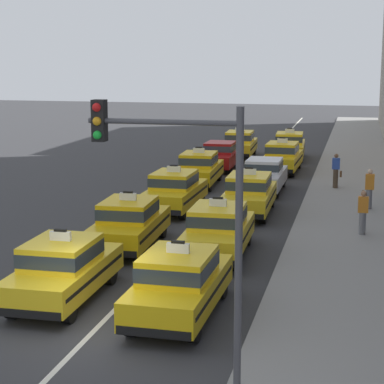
{
  "coord_description": "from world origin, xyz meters",
  "views": [
    {
      "loc": [
        5.89,
        -14.94,
        6.37
      ],
      "look_at": [
        -0.19,
        10.83,
        1.3
      ],
      "focal_mm": 66.91,
      "sensor_mm": 36.0,
      "label": 1
    }
  ],
  "objects_px": {
    "pedestrian_near_crosswalk": "(369,189)",
    "pedestrian_mid_block": "(363,212)",
    "taxi_left_third": "(175,190)",
    "taxi_right_fifth": "(282,157)",
    "sedan_left_fifth": "(220,155)",
    "taxi_right_nearest": "(179,282)",
    "sedan_right_fourth": "(264,174)",
    "pedestrian_by_storefront": "(336,171)",
    "taxi_left_second": "(129,222)",
    "taxi_left_fourth": "(199,168)",
    "traffic_light_pole": "(186,199)",
    "taxi_left_sixth": "(240,143)",
    "taxi_right_second": "(218,229)",
    "taxi_left_nearest": "(63,268)",
    "taxi_right_third": "(249,193)",
    "taxi_right_sixth": "(289,145)"
  },
  "relations": [
    {
      "from": "taxi_left_second",
      "to": "taxi_right_fifth",
      "type": "bearing_deg",
      "value": 79.14
    },
    {
      "from": "taxi_left_third",
      "to": "taxi_right_fifth",
      "type": "bearing_deg",
      "value": 73.52
    },
    {
      "from": "taxi_left_second",
      "to": "taxi_right_third",
      "type": "distance_m",
      "value": 6.78
    },
    {
      "from": "taxi_left_third",
      "to": "taxi_right_nearest",
      "type": "xyz_separation_m",
      "value": [
        3.21,
        -11.83,
        0.0
      ]
    },
    {
      "from": "taxi_right_fifth",
      "to": "pedestrian_by_storefront",
      "type": "height_order",
      "value": "taxi_right_fifth"
    },
    {
      "from": "taxi_left_second",
      "to": "sedan_right_fourth",
      "type": "distance_m",
      "value": 11.47
    },
    {
      "from": "pedestrian_near_crosswalk",
      "to": "taxi_right_third",
      "type": "bearing_deg",
      "value": -162.03
    },
    {
      "from": "taxi_right_second",
      "to": "taxi_left_second",
      "type": "bearing_deg",
      "value": 174.86
    },
    {
      "from": "taxi_right_second",
      "to": "pedestrian_mid_block",
      "type": "distance_m",
      "value": 5.63
    },
    {
      "from": "traffic_light_pole",
      "to": "pedestrian_mid_block",
      "type": "bearing_deg",
      "value": 76.01
    },
    {
      "from": "traffic_light_pole",
      "to": "taxi_right_third",
      "type": "bearing_deg",
      "value": 94.56
    },
    {
      "from": "sedan_left_fifth",
      "to": "taxi_right_nearest",
      "type": "bearing_deg",
      "value": -81.47
    },
    {
      "from": "taxi_left_third",
      "to": "sedan_right_fourth",
      "type": "distance_m",
      "value": 5.92
    },
    {
      "from": "taxi_left_fourth",
      "to": "sedan_right_fourth",
      "type": "xyz_separation_m",
      "value": [
        3.36,
        -0.89,
        -0.03
      ]
    },
    {
      "from": "taxi_right_fifth",
      "to": "traffic_light_pole",
      "type": "xyz_separation_m",
      "value": [
        1.12,
        -26.89,
        2.94
      ]
    },
    {
      "from": "pedestrian_by_storefront",
      "to": "pedestrian_mid_block",
      "type": "bearing_deg",
      "value": -82.07
    },
    {
      "from": "taxi_left_fourth",
      "to": "taxi_right_nearest",
      "type": "height_order",
      "value": "same"
    },
    {
      "from": "taxi_left_fourth",
      "to": "taxi_left_sixth",
      "type": "height_order",
      "value": "same"
    },
    {
      "from": "taxi_right_second",
      "to": "pedestrian_mid_block",
      "type": "xyz_separation_m",
      "value": [
        4.52,
        3.36,
        0.06
      ]
    },
    {
      "from": "taxi_left_fourth",
      "to": "traffic_light_pole",
      "type": "xyz_separation_m",
      "value": [
        4.68,
        -21.81,
        2.94
      ]
    },
    {
      "from": "taxi_left_fourth",
      "to": "pedestrian_by_storefront",
      "type": "xyz_separation_m",
      "value": [
        6.66,
        0.12,
        0.1
      ]
    },
    {
      "from": "sedan_left_fifth",
      "to": "pedestrian_near_crosswalk",
      "type": "height_order",
      "value": "pedestrian_near_crosswalk"
    },
    {
      "from": "taxi_left_fourth",
      "to": "taxi_right_third",
      "type": "relative_size",
      "value": 1.01
    },
    {
      "from": "taxi_right_nearest",
      "to": "pedestrian_by_storefront",
      "type": "xyz_separation_m",
      "value": [
        3.14,
        17.9,
        0.1
      ]
    },
    {
      "from": "taxi_left_nearest",
      "to": "taxi_left_second",
      "type": "xyz_separation_m",
      "value": [
        0.04,
        5.4,
        0.0
      ]
    },
    {
      "from": "pedestrian_near_crosswalk",
      "to": "pedestrian_mid_block",
      "type": "bearing_deg",
      "value": -93.15
    },
    {
      "from": "taxi_left_third",
      "to": "taxi_right_fifth",
      "type": "distance_m",
      "value": 11.51
    },
    {
      "from": "taxi_right_third",
      "to": "taxi_left_third",
      "type": "bearing_deg",
      "value": -179.25
    },
    {
      "from": "taxi_right_fifth",
      "to": "taxi_left_nearest",
      "type": "bearing_deg",
      "value": -98.39
    },
    {
      "from": "pedestrian_mid_block",
      "to": "traffic_light_pole",
      "type": "relative_size",
      "value": 0.28
    },
    {
      "from": "taxi_right_second",
      "to": "taxi_right_fifth",
      "type": "bearing_deg",
      "value": 89.41
    },
    {
      "from": "taxi_left_second",
      "to": "sedan_left_fifth",
      "type": "relative_size",
      "value": 1.07
    },
    {
      "from": "taxi_left_fourth",
      "to": "taxi_right_third",
      "type": "distance_m",
      "value": 6.83
    },
    {
      "from": "taxi_left_second",
      "to": "pedestrian_near_crosswalk",
      "type": "distance_m",
      "value": 10.9
    },
    {
      "from": "taxi_left_nearest",
      "to": "taxi_right_third",
      "type": "xyz_separation_m",
      "value": [
        3.16,
        11.43,
        0.0
      ]
    },
    {
      "from": "taxi_left_sixth",
      "to": "pedestrian_mid_block",
      "type": "bearing_deg",
      "value": -68.47
    },
    {
      "from": "taxi_right_sixth",
      "to": "pedestrian_near_crosswalk",
      "type": "bearing_deg",
      "value": -72.23
    },
    {
      "from": "taxi_right_sixth",
      "to": "traffic_light_pole",
      "type": "distance_m",
      "value": 32.29
    },
    {
      "from": "taxi_left_nearest",
      "to": "taxi_right_nearest",
      "type": "xyz_separation_m",
      "value": [
        3.25,
        -0.44,
        0.0
      ]
    },
    {
      "from": "taxi_left_sixth",
      "to": "sedan_left_fifth",
      "type": "bearing_deg",
      "value": -92.54
    },
    {
      "from": "taxi_right_nearest",
      "to": "pedestrian_by_storefront",
      "type": "distance_m",
      "value": 18.17
    },
    {
      "from": "taxi_left_second",
      "to": "taxi_right_third",
      "type": "relative_size",
      "value": 1.01
    },
    {
      "from": "taxi_left_second",
      "to": "sedan_left_fifth",
      "type": "distance_m",
      "value": 17.18
    },
    {
      "from": "sedan_left_fifth",
      "to": "taxi_right_nearest",
      "type": "height_order",
      "value": "taxi_right_nearest"
    },
    {
      "from": "taxi_left_second",
      "to": "taxi_right_nearest",
      "type": "xyz_separation_m",
      "value": [
        3.21,
        -5.84,
        0.0
      ]
    },
    {
      "from": "taxi_left_fourth",
      "to": "sedan_left_fifth",
      "type": "distance_m",
      "value": 5.24
    },
    {
      "from": "pedestrian_by_storefront",
      "to": "taxi_left_nearest",
      "type": "bearing_deg",
      "value": -110.13
    },
    {
      "from": "taxi_right_nearest",
      "to": "pedestrian_mid_block",
      "type": "distance_m",
      "value": 9.95
    },
    {
      "from": "taxi_left_second",
      "to": "pedestrian_by_storefront",
      "type": "distance_m",
      "value": 13.63
    },
    {
      "from": "taxi_right_nearest",
      "to": "taxi_right_third",
      "type": "height_order",
      "value": "same"
    }
  ]
}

